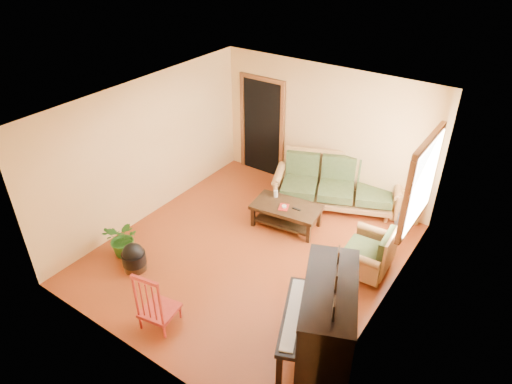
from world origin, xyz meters
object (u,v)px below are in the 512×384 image
Objects in this scene: piano at (327,325)px; ceramic_crock at (400,219)px; coffee_table at (286,216)px; footstool at (134,260)px; armchair at (368,248)px; red_chair at (158,297)px; sofa at (337,184)px; potted_plant at (123,239)px.

piano reaches higher than ceramic_crock.
coffee_table is at bearing -143.49° from ceramic_crock.
footstool reaches higher than ceramic_crock.
footstool is (-3.31, -0.16, -0.46)m from piano.
coffee_table is 1.71m from armchair.
armchair is at bearing 44.59° from red_chair.
piano reaches higher than coffee_table.
armchair is 1.97m from piano.
sofa is 3.58× the size of potted_plant.
potted_plant is (-0.41, 0.16, 0.14)m from footstool.
sofa is 4.02m from potted_plant.
piano is 1.48× the size of red_chair.
potted_plant is at bearing 157.19° from piano.
potted_plant is (-2.23, -3.34, -0.17)m from sofa.
red_chair is 1.73m from potted_plant.
footstool is at bearing -119.96° from coffee_table.
coffee_table is at bearing 51.36° from potted_plant.
piano is 2.29m from red_chair.
red_chair is at bearing -128.65° from armchair.
coffee_table is 3.18× the size of footstool.
piano is (0.26, -1.94, 0.21)m from armchair.
potted_plant is at bearing 158.42° from footstool.
footstool is at bearing -139.82° from sofa.
piano is 2.23× the size of potted_plant.
coffee_table is at bearing 108.03° from piano.
ceramic_crock is at bearing 49.90° from footstool.
piano is at bearing -85.73° from armchair.
coffee_table is at bearing -134.14° from sofa.
piano is (1.93, -2.23, 0.42)m from coffee_table.
footstool is at bearing 159.96° from piano.
coffee_table is 1.24× the size of red_chair.
red_chair is at bearing -25.40° from potted_plant.
sofa is 1.93× the size of coffee_table.
armchair is at bearing -70.93° from sofa.
ceramic_crock is (1.25, 0.15, -0.39)m from sofa.
coffee_table is at bearing 75.52° from red_chair.
armchair is 1.57m from ceramic_crock.
footstool is at bearing -130.10° from ceramic_crock.
potted_plant is (-1.79, -2.23, 0.11)m from coffee_table.
piano reaches higher than armchair.
sofa reaches higher than footstool.
armchair is (1.67, -0.29, 0.21)m from coffee_table.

